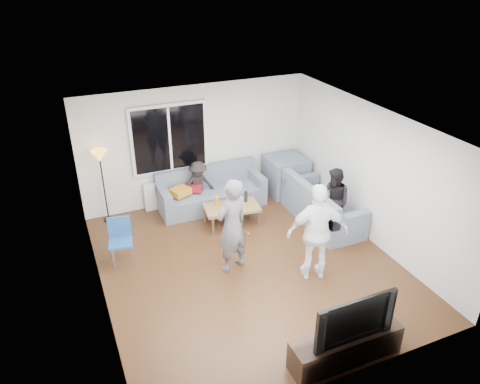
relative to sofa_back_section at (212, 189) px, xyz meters
name	(u,v)px	position (x,y,z in m)	size (l,w,h in m)	color
floor	(248,265)	(-0.15, -2.27, -0.45)	(5.00, 5.50, 0.04)	#56351C
ceiling	(249,125)	(-0.15, -2.27, 2.20)	(5.00, 5.50, 0.04)	white
wall_back	(196,144)	(-0.15, 0.50, 0.88)	(5.00, 0.04, 2.60)	silver
wall_front	(346,304)	(-0.15, -5.04, 0.88)	(5.00, 0.04, 2.60)	silver
wall_left	(93,232)	(-2.67, -2.27, 0.88)	(0.04, 5.50, 2.60)	silver
wall_right	(372,175)	(2.37, -2.27, 0.88)	(0.04, 5.50, 2.60)	silver
window_frame	(169,138)	(-0.75, 0.42, 1.12)	(1.62, 0.06, 1.47)	white
window_glass	(170,139)	(-0.75, 0.38, 1.12)	(1.50, 0.02, 1.35)	black
window_mullion	(170,139)	(-0.75, 0.37, 1.12)	(0.05, 0.03, 1.35)	white
radiator	(174,192)	(-0.75, 0.38, -0.11)	(1.30, 0.12, 0.62)	silver
potted_plant	(191,170)	(-0.34, 0.35, 0.37)	(0.19, 0.16, 0.35)	#27622B
vase	(166,178)	(-0.90, 0.35, 0.27)	(0.15, 0.15, 0.16)	white
sofa_back_section	(212,189)	(0.00, 0.00, 0.00)	(2.30, 0.85, 0.85)	slate
sofa_right_section	(323,203)	(1.87, -1.49, 0.00)	(0.85, 2.00, 0.85)	slate
sofa_corner	(285,175)	(1.81, 0.00, 0.00)	(0.85, 0.85, 0.85)	slate
cushion_yellow	(180,192)	(-0.70, -0.02, 0.09)	(0.38, 0.32, 0.14)	orange
cushion_red	(194,187)	(-0.38, 0.06, 0.09)	(0.36, 0.30, 0.13)	maroon
coffee_table	(232,215)	(0.12, -0.85, -0.22)	(1.10, 0.60, 0.40)	#997B4A
pitcher	(231,202)	(0.11, -0.82, 0.06)	(0.17, 0.17, 0.17)	maroon
side_chair	(121,243)	(-2.20, -1.36, 0.01)	(0.40, 0.40, 0.86)	#225195
floor_lamp	(104,187)	(-2.20, 0.29, 0.36)	(0.32, 0.32, 1.56)	#FFA930
player_left	(232,226)	(-0.45, -2.26, 0.44)	(0.63, 0.41, 1.73)	#55545A
player_right	(318,233)	(0.77, -3.02, 0.45)	(1.02, 0.43, 1.74)	white
spectator_right	(334,201)	(1.87, -1.87, 0.24)	(0.64, 0.50, 1.32)	black
spectator_back	(198,185)	(-0.29, 0.03, 0.12)	(0.71, 0.41, 1.10)	black
tv_console	(346,347)	(0.18, -4.77, -0.20)	(1.60, 0.40, 0.44)	#2F2117
television	(350,315)	(0.18, -4.77, 0.36)	(1.18, 0.16, 0.68)	black
bottle_b	(230,205)	(0.03, -0.96, 0.08)	(0.08, 0.08, 0.21)	#348C19
bottle_e	(246,196)	(0.47, -0.78, 0.09)	(0.07, 0.07, 0.24)	black
bottle_a	(217,201)	(-0.14, -0.71, 0.08)	(0.07, 0.07, 0.21)	orange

